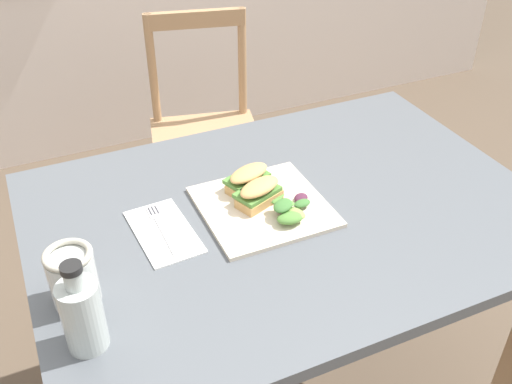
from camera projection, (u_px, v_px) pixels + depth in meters
name	position (u px, v px, depth m)	size (l,w,h in m)	color
dining_table	(287.00, 253.00, 1.41)	(1.16, 0.82, 0.74)	#51565B
chair_wooden_far	(205.00, 133.00, 2.21)	(0.48, 0.48, 0.87)	tan
plate_lunch	(263.00, 207.00, 1.33)	(0.28, 0.28, 0.01)	beige
sandwich_half_front	(259.00, 192.00, 1.32)	(0.12, 0.10, 0.06)	tan
sandwich_half_back	(248.00, 179.00, 1.36)	(0.12, 0.10, 0.06)	tan
salad_mixed_greens	(286.00, 207.00, 1.29)	(0.14, 0.15, 0.04)	#602D47
napkin_folded	(164.00, 232.00, 1.26)	(0.12, 0.21, 0.00)	white
fork_on_napkin	(161.00, 226.00, 1.27)	(0.03, 0.19, 0.00)	silver
bottle_cold_brew	(83.00, 318.00, 0.98)	(0.07, 0.07, 0.18)	black
mason_jar_iced_tea	(73.00, 279.00, 1.07)	(0.09, 0.09, 0.12)	#C67528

